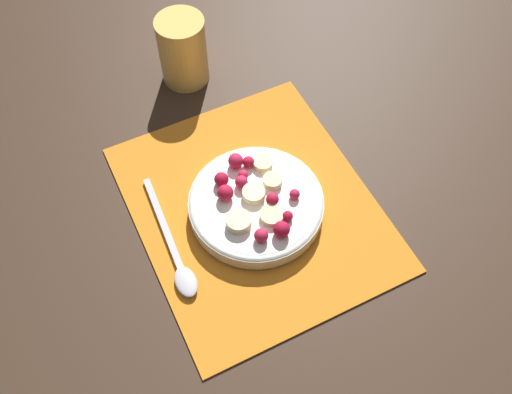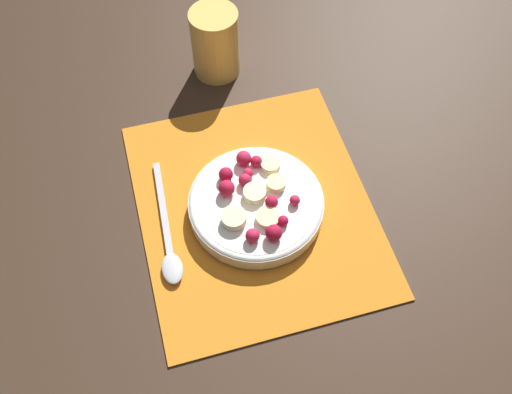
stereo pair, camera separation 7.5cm
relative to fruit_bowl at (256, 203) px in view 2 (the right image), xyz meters
The scene contains 5 objects.
ground_plane 0.02m from the fruit_bowl, behind, with size 3.00×3.00×0.00m, color #382619.
placemat 0.02m from the fruit_bowl, behind, with size 0.37×0.31×0.01m.
fruit_bowl is the anchor object (origin of this frame).
spoon 0.13m from the fruit_bowl, 78.75° to the right, with size 0.19×0.03×0.01m.
drinking_glass 0.28m from the fruit_bowl, behind, with size 0.07×0.07×0.11m.
Camera 2 is at (0.40, -0.11, 0.67)m, focal length 40.00 mm.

